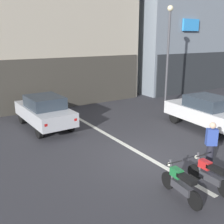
% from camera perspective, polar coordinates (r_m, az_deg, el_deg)
% --- Properties ---
extents(ground_plane, '(120.00, 120.00, 0.00)m').
position_cam_1_polar(ground_plane, '(10.30, 7.86, -9.78)').
color(ground_plane, '#333338').
extents(lane_centre_line, '(0.20, 18.00, 0.01)m').
position_cam_1_polar(lane_centre_line, '(15.05, -6.98, -1.46)').
color(lane_centre_line, silver).
rests_on(lane_centre_line, ground).
extents(car_silver_crossing_near, '(1.92, 4.17, 1.64)m').
position_cam_1_polar(car_silver_crossing_near, '(13.69, -14.26, 0.29)').
color(car_silver_crossing_near, black).
rests_on(car_silver_crossing_near, ground).
extents(car_white_parked_kerbside, '(2.03, 4.21, 1.64)m').
position_cam_1_polar(car_white_parked_kerbside, '(13.99, 19.36, 0.20)').
color(car_white_parked_kerbside, black).
rests_on(car_white_parked_kerbside, ground).
extents(car_red_down_street, '(1.85, 4.14, 1.64)m').
position_cam_1_polar(car_red_down_street, '(21.96, -11.16, 6.13)').
color(car_red_down_street, black).
rests_on(car_red_down_street, ground).
extents(street_lamp, '(0.36, 0.36, 6.25)m').
position_cam_1_polar(street_lamp, '(17.26, 11.94, 13.48)').
color(street_lamp, '#47474C').
rests_on(street_lamp, ground).
extents(motorcycle_green_row_leftmost, '(0.55, 1.67, 0.98)m').
position_cam_1_polar(motorcycle_green_row_leftmost, '(7.95, 14.44, -14.58)').
color(motorcycle_green_row_leftmost, black).
rests_on(motorcycle_green_row_leftmost, ground).
extents(motorcycle_red_row_left_mid, '(0.55, 1.67, 0.98)m').
position_cam_1_polar(motorcycle_red_row_left_mid, '(8.67, 20.14, -12.40)').
color(motorcycle_red_row_left_mid, black).
rests_on(motorcycle_red_row_left_mid, ground).
extents(person_by_motorcycles, '(0.42, 0.39, 1.67)m').
position_cam_1_polar(person_by_motorcycles, '(9.76, 20.38, -6.66)').
color(person_by_motorcycles, '#23232D').
rests_on(person_by_motorcycles, ground).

